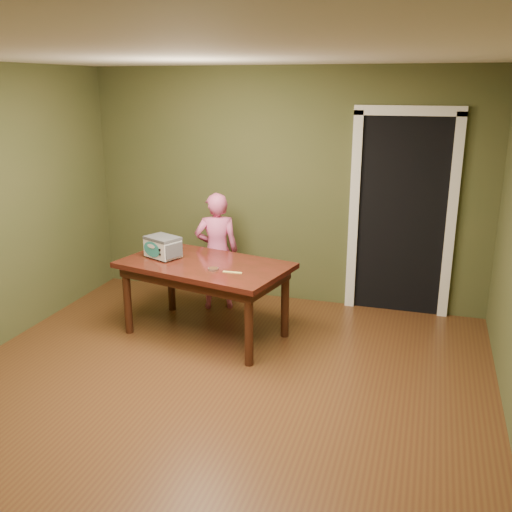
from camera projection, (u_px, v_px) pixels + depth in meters
The scene contains 8 objects.
floor at pixel (200, 407), 4.43m from camera, with size 5.00×5.00×0.00m, color #533217.
room_shell at pixel (193, 190), 3.94m from camera, with size 4.52×5.02×2.61m.
doorway at pixel (403, 211), 6.30m from camera, with size 1.10×0.66×2.25m.
dining_table at pixel (205, 273), 5.53m from camera, with size 1.76×1.23×0.75m.
toy_oven at pixel (163, 246), 5.63m from camera, with size 0.40×0.35×0.22m.
baking_pan at pixel (213, 269), 5.28m from camera, with size 0.10×0.10×0.02m.
spatula at pixel (232, 272), 5.21m from camera, with size 0.18×0.03×0.01m, color #F5E36A.
child at pixel (217, 251), 6.23m from camera, with size 0.47×0.31×1.30m, color #D6588C.
Camera 1 is at (1.57, -3.60, 2.41)m, focal length 40.00 mm.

